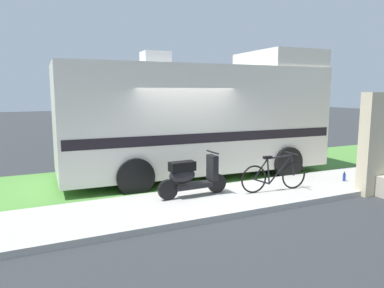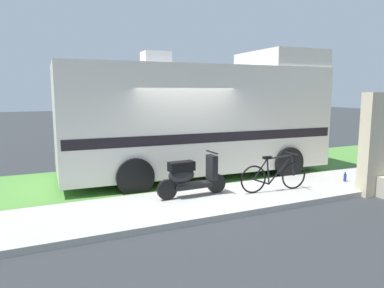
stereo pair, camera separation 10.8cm
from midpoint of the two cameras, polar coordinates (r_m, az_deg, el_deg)
name	(u,v)px [view 2 (the right image)]	position (r m, az deg, el deg)	size (l,w,h in m)	color
ground_plane	(187,190)	(8.93, -0.40, -7.36)	(80.00, 80.00, 0.00)	#2D3033
sidewalk	(210,201)	(7.89, 3.26, -9.07)	(24.00, 2.00, 0.12)	#ADAAA3
grass_strip	(166,176)	(10.26, -3.89, -5.07)	(24.00, 3.40, 0.08)	#4C8438
motorhome_rv	(198,117)	(10.15, 1.28, 4.34)	(7.49, 2.97, 3.59)	silver
scooter	(190,176)	(7.90, 0.05, -5.13)	(1.66, 0.50, 0.97)	black
bicycle	(274,176)	(8.57, 13.22, -4.89)	(1.72, 0.52, 0.88)	black
pickup_truck_near	(187,127)	(15.05, -0.54, 2.79)	(5.30, 2.41, 1.80)	silver
bottle_green	(345,177)	(10.11, 23.36, -4.89)	(0.07, 0.07, 0.24)	navy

